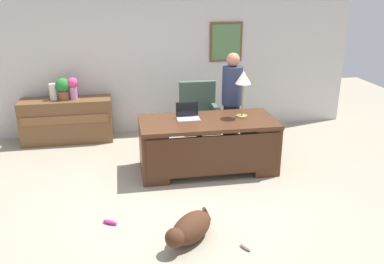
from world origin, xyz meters
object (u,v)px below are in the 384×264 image
at_px(vase_with_flowers, 73,87).
at_px(dog_toy_plush, 110,222).
at_px(person_standing, 232,101).
at_px(credenza, 67,120).
at_px(laptop, 188,115).
at_px(dog_toy_bone, 246,247).
at_px(desk, 208,144).
at_px(vase_empty, 53,92).
at_px(potted_plant, 63,88).
at_px(dog_lying, 189,229).
at_px(armchair, 199,117).
at_px(desk_lamp, 243,81).

bearing_deg(vase_with_flowers, dog_toy_plush, -78.16).
relative_size(person_standing, vase_with_flowers, 4.33).
height_order(credenza, laptop, laptop).
relative_size(credenza, dog_toy_bone, 10.19).
bearing_deg(person_standing, desk, -125.23).
bearing_deg(dog_toy_plush, vase_empty, 108.12).
relative_size(vase_with_flowers, dog_toy_bone, 2.47).
height_order(credenza, potted_plant, potted_plant).
distance_m(desk, person_standing, 1.02).
bearing_deg(dog_toy_plush, person_standing, 45.53).
height_order(dog_lying, vase_empty, vase_empty).
xyz_separation_m(armchair, laptop, (-0.33, -0.89, 0.34)).
relative_size(armchair, laptop, 3.28).
bearing_deg(dog_toy_bone, vase_with_flowers, 119.49).
distance_m(armchair, laptop, 1.01).
relative_size(armchair, desk_lamp, 1.57).
bearing_deg(credenza, laptop, -37.47).
xyz_separation_m(person_standing, desk_lamp, (-0.03, -0.68, 0.49)).
bearing_deg(desk_lamp, person_standing, 87.08).
xyz_separation_m(vase_empty, dog_toy_plush, (0.91, -2.78, -0.85)).
bearing_deg(dog_toy_plush, armchair, 57.06).
bearing_deg(dog_toy_plush, potted_plant, 104.96).
relative_size(laptop, vase_empty, 1.17).
height_order(credenza, person_standing, person_standing).
bearing_deg(laptop, desk, -29.53).
bearing_deg(vase_with_flowers, armchair, -14.58).
bearing_deg(armchair, desk, -93.57).
distance_m(credenza, vase_empty, 0.54).
bearing_deg(laptop, potted_plant, 142.62).
bearing_deg(vase_with_flowers, vase_empty, 180.00).
height_order(desk_lamp, dog_toy_plush, desk_lamp).
bearing_deg(potted_plant, credenza, -10.27).
bearing_deg(dog_toy_plush, credenza, 104.81).
relative_size(laptop, dog_toy_bone, 2.17).
height_order(desk, dog_lying, desk).
bearing_deg(desk, armchair, 86.43).
distance_m(person_standing, vase_with_flowers, 2.64).
bearing_deg(dog_toy_bone, armchair, 88.67).
distance_m(potted_plant, dog_toy_plush, 3.02).
xyz_separation_m(armchair, person_standing, (0.48, -0.28, 0.33)).
bearing_deg(dog_toy_bone, laptop, 97.38).
relative_size(armchair, vase_empty, 3.83).
xyz_separation_m(desk, potted_plant, (-2.13, 1.58, 0.52)).
xyz_separation_m(desk_lamp, dog_toy_plush, (-1.90, -1.29, -1.27)).
height_order(armchair, desk_lamp, desk_lamp).
bearing_deg(laptop, dog_toy_plush, -129.63).
bearing_deg(desk, vase_empty, 145.57).
bearing_deg(laptop, person_standing, 37.17).
distance_m(desk, vase_with_flowers, 2.58).
bearing_deg(desk_lamp, laptop, 175.03).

